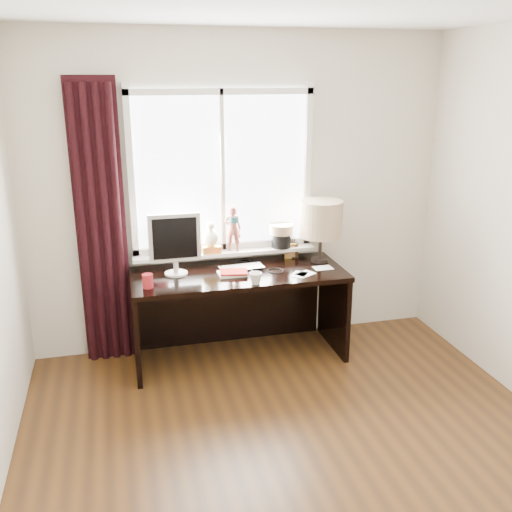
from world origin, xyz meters
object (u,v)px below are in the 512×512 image
object	(u,v)px
red_cup	(148,281)
table_lamp	(321,220)
desk	(236,296)
monitor	(175,240)
laptop	(242,268)
mug	(256,278)

from	to	relation	value
red_cup	table_lamp	bearing A→B (deg)	10.49
desk	monitor	distance (m)	0.71
laptop	desk	world-z (taller)	laptop
laptop	monitor	xyz separation A→B (m)	(-0.53, 0.02, 0.26)
monitor	laptop	bearing A→B (deg)	-2.13
mug	red_cup	distance (m)	0.80
red_cup	monitor	distance (m)	0.41
desk	table_lamp	size ratio (longest dim) A/B	3.27
laptop	table_lamp	size ratio (longest dim) A/B	0.69
desk	table_lamp	distance (m)	0.94
laptop	red_cup	bearing A→B (deg)	-167.73
red_cup	desk	bearing A→B (deg)	20.35
mug	desk	bearing A→B (deg)	100.23
desk	table_lamp	bearing A→B (deg)	-0.00
table_lamp	red_cup	bearing A→B (deg)	-169.51
laptop	table_lamp	world-z (taller)	table_lamp
red_cup	table_lamp	world-z (taller)	table_lamp
red_cup	table_lamp	size ratio (longest dim) A/B	0.20
mug	desk	size ratio (longest dim) A/B	0.06
monitor	table_lamp	world-z (taller)	table_lamp
mug	monitor	world-z (taller)	monitor
laptop	desk	bearing A→B (deg)	127.30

